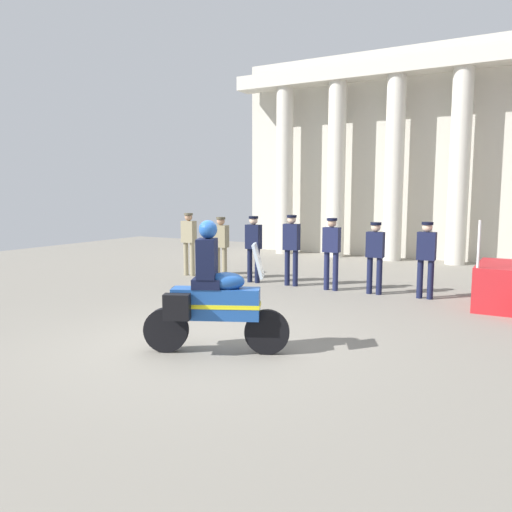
% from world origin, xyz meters
% --- Properties ---
extents(ground_plane, '(28.26, 28.26, 0.00)m').
position_xyz_m(ground_plane, '(0.00, 0.00, 0.00)').
color(ground_plane, gray).
extents(colonnade_backdrop, '(11.79, 1.47, 7.18)m').
position_xyz_m(colonnade_backdrop, '(-0.11, 11.68, 3.75)').
color(colonnade_backdrop, beige).
rests_on(colonnade_backdrop, ground_plane).
extents(officer_in_row_0, '(0.38, 0.24, 1.72)m').
position_xyz_m(officer_in_row_0, '(-4.12, 5.14, 1.02)').
color(officer_in_row_0, gray).
rests_on(officer_in_row_0, ground_plane).
extents(officer_in_row_1, '(0.38, 0.24, 1.64)m').
position_xyz_m(officer_in_row_1, '(-3.07, 5.14, 0.97)').
color(officer_in_row_1, '#847A5B').
rests_on(officer_in_row_1, ground_plane).
extents(officer_in_row_2, '(0.38, 0.24, 1.69)m').
position_xyz_m(officer_in_row_2, '(-2.03, 5.07, 1.00)').
color(officer_in_row_2, black).
rests_on(officer_in_row_2, ground_plane).
extents(officer_in_row_3, '(0.38, 0.24, 1.74)m').
position_xyz_m(officer_in_row_3, '(-1.00, 5.13, 1.03)').
color(officer_in_row_3, '#141938').
rests_on(officer_in_row_3, ground_plane).
extents(officer_in_row_4, '(0.38, 0.24, 1.69)m').
position_xyz_m(officer_in_row_4, '(0.06, 5.07, 1.00)').
color(officer_in_row_4, '#191E42').
rests_on(officer_in_row_4, ground_plane).
extents(officer_in_row_5, '(0.38, 0.24, 1.62)m').
position_xyz_m(officer_in_row_5, '(1.09, 5.11, 0.96)').
color(officer_in_row_5, '#141938').
rests_on(officer_in_row_5, ground_plane).
extents(officer_in_row_6, '(0.38, 0.24, 1.66)m').
position_xyz_m(officer_in_row_6, '(2.18, 5.16, 0.98)').
color(officer_in_row_6, '#141938').
rests_on(officer_in_row_6, ground_plane).
extents(motorcycle_with_rider, '(1.94, 1.10, 1.90)m').
position_xyz_m(motorcycle_with_rider, '(0.30, -0.21, 0.79)').
color(motorcycle_with_rider, black).
rests_on(motorcycle_with_rider, ground_plane).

